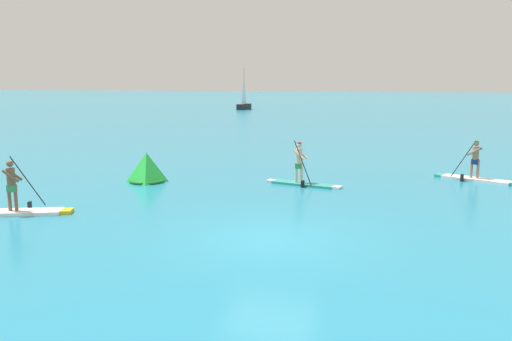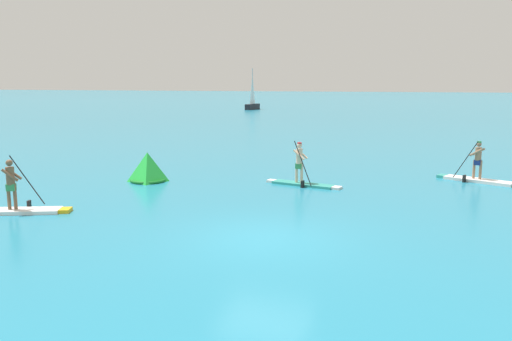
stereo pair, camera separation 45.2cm
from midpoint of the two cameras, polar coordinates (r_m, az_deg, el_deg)
name	(u,v)px [view 1 (the left image)]	position (r m, az deg, el deg)	size (l,w,h in m)	color
ground	(270,238)	(14.16, 0.66, -7.40)	(440.00, 440.00, 0.00)	teal
paddleboarder_near_left	(18,204)	(18.31, -25.36, -3.38)	(3.24, 1.69, 1.84)	white
paddleboarder_mid_center	(302,176)	(21.22, 4.46, -0.55)	(3.26, 1.12, 1.91)	teal
paddleboarder_far_right	(475,174)	(23.90, 22.46, -0.34)	(3.36, 1.81, 1.80)	white
race_marker_buoy	(147,169)	(22.36, -12.47, 0.17)	(1.67, 1.67, 1.24)	green
sailboat_left_horizon	(244,103)	(80.66, -1.49, 7.41)	(1.14, 4.06, 6.23)	black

